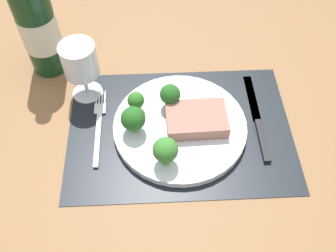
{
  "coord_description": "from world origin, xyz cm",
  "views": [
    {
      "loc": [
        -4.51,
        -44.86,
        62.62
      ],
      "look_at": [
        -2.44,
        -0.38,
        1.9
      ],
      "focal_mm": 40.22,
      "sensor_mm": 36.0,
      "label": 1
    }
  ],
  "objects_px": {
    "steak": "(197,120)",
    "wine_bottle": "(38,25)",
    "fork": "(99,125)",
    "wine_glass": "(80,63)",
    "plate": "(180,126)",
    "knife": "(258,123)"
  },
  "relations": [
    {
      "from": "steak",
      "to": "wine_bottle",
      "type": "xyz_separation_m",
      "value": [
        -0.32,
        0.2,
        0.09
      ]
    },
    {
      "from": "plate",
      "to": "fork",
      "type": "bearing_deg",
      "value": 175.1
    },
    {
      "from": "steak",
      "to": "plate",
      "type": "bearing_deg",
      "value": 174.97
    },
    {
      "from": "plate",
      "to": "wine_glass",
      "type": "xyz_separation_m",
      "value": [
        -0.2,
        0.11,
        0.08
      ]
    },
    {
      "from": "fork",
      "to": "wine_glass",
      "type": "bearing_deg",
      "value": 104.9
    },
    {
      "from": "steak",
      "to": "wine_bottle",
      "type": "distance_m",
      "value": 0.39
    },
    {
      "from": "steak",
      "to": "fork",
      "type": "xyz_separation_m",
      "value": [
        -0.2,
        0.02,
        -0.03
      ]
    },
    {
      "from": "wine_glass",
      "to": "fork",
      "type": "bearing_deg",
      "value": -72.12
    },
    {
      "from": "fork",
      "to": "knife",
      "type": "xyz_separation_m",
      "value": [
        0.33,
        -0.01,
        0.0
      ]
    },
    {
      "from": "fork",
      "to": "knife",
      "type": "height_order",
      "value": "knife"
    },
    {
      "from": "fork",
      "to": "wine_glass",
      "type": "height_order",
      "value": "wine_glass"
    },
    {
      "from": "wine_bottle",
      "to": "wine_glass",
      "type": "distance_m",
      "value": 0.13
    },
    {
      "from": "plate",
      "to": "knife",
      "type": "distance_m",
      "value": 0.16
    },
    {
      "from": "wine_glass",
      "to": "wine_bottle",
      "type": "bearing_deg",
      "value": 136.06
    },
    {
      "from": "wine_bottle",
      "to": "knife",
      "type": "bearing_deg",
      "value": -23.17
    },
    {
      "from": "plate",
      "to": "steak",
      "type": "xyz_separation_m",
      "value": [
        0.03,
        -0.0,
        0.02
      ]
    },
    {
      "from": "knife",
      "to": "plate",
      "type": "bearing_deg",
      "value": -177.75
    },
    {
      "from": "plate",
      "to": "steak",
      "type": "distance_m",
      "value": 0.04
    },
    {
      "from": "knife",
      "to": "wine_bottle",
      "type": "xyz_separation_m",
      "value": [
        -0.45,
        0.19,
        0.11
      ]
    },
    {
      "from": "knife",
      "to": "wine_glass",
      "type": "distance_m",
      "value": 0.38
    },
    {
      "from": "plate",
      "to": "steak",
      "type": "bearing_deg",
      "value": -5.03
    },
    {
      "from": "plate",
      "to": "wine_glass",
      "type": "bearing_deg",
      "value": 150.72
    }
  ]
}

